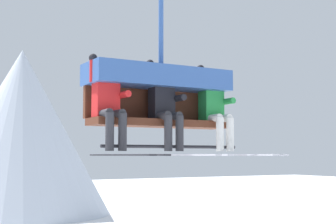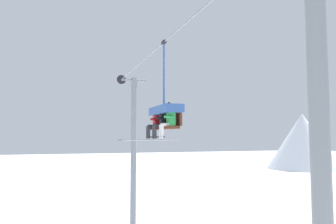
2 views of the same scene
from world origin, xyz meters
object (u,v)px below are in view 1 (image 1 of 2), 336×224
(skier_red, at_px, (109,103))
(skier_green, at_px, (216,109))
(chairlift_chair, at_px, (158,86))
(skier_black, at_px, (166,106))

(skier_red, bearing_deg, skier_green, 0.00)
(chairlift_chair, bearing_deg, skier_green, -14.25)
(skier_black, bearing_deg, skier_red, 180.00)
(skier_black, bearing_deg, skier_green, 0.00)
(skier_red, height_order, skier_green, same)
(chairlift_chair, distance_m, skier_black, 0.37)
(skier_green, bearing_deg, skier_red, 180.00)
(skier_red, bearing_deg, skier_black, 0.00)
(chairlift_chair, bearing_deg, skier_black, -90.89)
(skier_green, bearing_deg, skier_black, 180.00)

